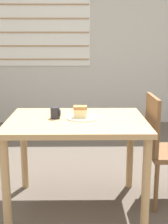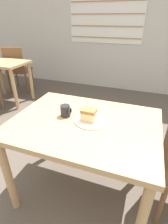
{
  "view_description": "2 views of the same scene",
  "coord_description": "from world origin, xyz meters",
  "px_view_note": "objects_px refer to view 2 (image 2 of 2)",
  "views": [
    {
      "loc": [
        -0.07,
        -2.04,
        1.34
      ],
      "look_at": [
        -0.04,
        0.3,
        0.8
      ],
      "focal_mm": 50.0,
      "sensor_mm": 36.0,
      "label": 1
    },
    {
      "loc": [
        0.27,
        -0.73,
        1.42
      ],
      "look_at": [
        -0.11,
        0.32,
        0.81
      ],
      "focal_mm": 28.0,
      "sensor_mm": 36.0,
      "label": 2
    }
  ],
  "objects_px": {
    "chair_far_opposite": "(18,68)",
    "coffee_mug": "(66,111)",
    "plate": "(91,120)",
    "dining_table_far": "(5,70)",
    "cake_slice": "(89,115)",
    "dining_table_near": "(84,133)"
  },
  "relations": [
    {
      "from": "plate",
      "to": "coffee_mug",
      "type": "relative_size",
      "value": 2.75
    },
    {
      "from": "dining_table_near",
      "to": "cake_slice",
      "type": "xyz_separation_m",
      "value": [
        0.03,
        0.01,
        0.16
      ]
    },
    {
      "from": "dining_table_near",
      "to": "cake_slice",
      "type": "distance_m",
      "value": 0.16
    },
    {
      "from": "cake_slice",
      "to": "chair_far_opposite",
      "type": "bearing_deg",
      "value": 139.53
    },
    {
      "from": "coffee_mug",
      "to": "chair_far_opposite",
      "type": "bearing_deg",
      "value": 137.17
    },
    {
      "from": "dining_table_far",
      "to": "chair_far_opposite",
      "type": "height_order",
      "value": "chair_far_opposite"
    },
    {
      "from": "dining_table_near",
      "to": "chair_far_opposite",
      "type": "distance_m",
      "value": 2.8
    },
    {
      "from": "dining_table_near",
      "to": "chair_far_opposite",
      "type": "xyz_separation_m",
      "value": [
        -2.11,
        1.84,
        -0.15
      ]
    },
    {
      "from": "chair_far_opposite",
      "to": "coffee_mug",
      "type": "xyz_separation_m",
      "value": [
        1.95,
        -1.81,
        0.29
      ]
    },
    {
      "from": "dining_table_far",
      "to": "dining_table_near",
      "type": "bearing_deg",
      "value": -34.26
    },
    {
      "from": "chair_far_opposite",
      "to": "dining_table_far",
      "type": "bearing_deg",
      "value": 88.54
    },
    {
      "from": "chair_far_opposite",
      "to": "coffee_mug",
      "type": "distance_m",
      "value": 2.68
    },
    {
      "from": "dining_table_far",
      "to": "plate",
      "type": "xyz_separation_m",
      "value": [
        2.04,
        -1.34,
        0.16
      ]
    },
    {
      "from": "dining_table_far",
      "to": "cake_slice",
      "type": "xyz_separation_m",
      "value": [
        2.02,
        -1.35,
        0.22
      ]
    },
    {
      "from": "dining_table_far",
      "to": "cake_slice",
      "type": "distance_m",
      "value": 2.44
    },
    {
      "from": "chair_far_opposite",
      "to": "cake_slice",
      "type": "height_order",
      "value": "chair_far_opposite"
    },
    {
      "from": "dining_table_near",
      "to": "plate",
      "type": "relative_size",
      "value": 4.4
    },
    {
      "from": "dining_table_far",
      "to": "cake_slice",
      "type": "height_order",
      "value": "cake_slice"
    },
    {
      "from": "dining_table_near",
      "to": "dining_table_far",
      "type": "xyz_separation_m",
      "value": [
        -1.99,
        1.36,
        -0.05
      ]
    },
    {
      "from": "dining_table_far",
      "to": "plate",
      "type": "bearing_deg",
      "value": -33.28
    },
    {
      "from": "chair_far_opposite",
      "to": "plate",
      "type": "height_order",
      "value": "chair_far_opposite"
    },
    {
      "from": "dining_table_near",
      "to": "plate",
      "type": "xyz_separation_m",
      "value": [
        0.04,
        0.02,
        0.11
      ]
    }
  ]
}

